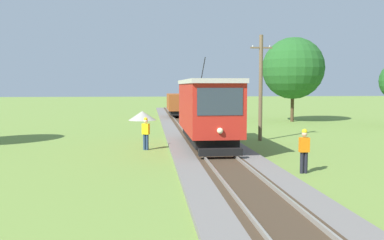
% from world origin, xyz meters
% --- Properties ---
extents(red_tram, '(2.60, 8.54, 4.79)m').
position_xyz_m(red_tram, '(0.00, 21.15, 2.19)').
color(red_tram, red).
rests_on(red_tram, rail_right).
extents(freight_car, '(2.40, 5.20, 2.31)m').
position_xyz_m(freight_car, '(0.00, 41.72, 1.56)').
color(freight_car, '#93471E').
rests_on(freight_car, rail_right).
extents(utility_pole_mid, '(1.40, 0.31, 6.67)m').
position_xyz_m(utility_pole_mid, '(3.84, 24.02, 3.43)').
color(utility_pole_mid, brown).
rests_on(utility_pole_mid, ground).
extents(gravel_pile, '(2.81, 2.81, 0.93)m').
position_xyz_m(gravel_pile, '(-3.88, 40.04, 0.47)').
color(gravel_pile, '#9E998E').
rests_on(gravel_pile, ground).
extents(track_worker, '(0.39, 0.25, 1.78)m').
position_xyz_m(track_worker, '(2.92, 14.52, 0.98)').
color(track_worker, black).
rests_on(track_worker, ground).
extents(second_worker, '(0.44, 0.37, 1.78)m').
position_xyz_m(second_worker, '(-3.38, 21.03, 0.98)').
color(second_worker, navy).
rests_on(second_worker, ground).
extents(tree_left_far, '(5.94, 5.94, 8.15)m').
position_xyz_m(tree_left_far, '(10.69, 36.78, 5.18)').
color(tree_left_far, '#4C3823').
rests_on(tree_left_far, ground).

